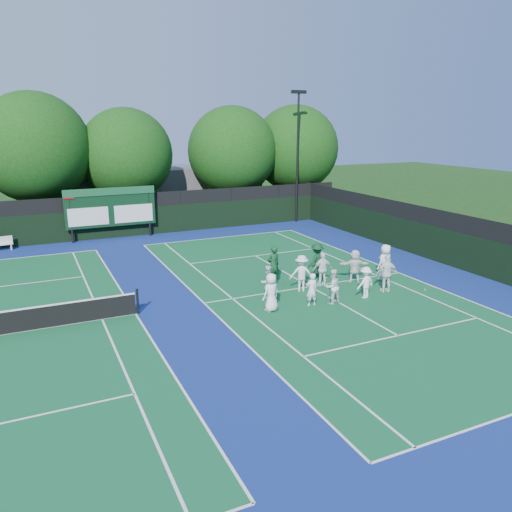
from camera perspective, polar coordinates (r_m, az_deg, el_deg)
name	(u,v)px	position (r m, az deg, el deg)	size (l,w,h in m)	color
ground	(321,293)	(23.79, 7.46, -4.20)	(120.00, 120.00, 0.00)	#14360E
court_apron	(193,305)	(22.24, -7.22, -5.58)	(34.00, 32.00, 0.01)	navy
near_court	(310,287)	(24.59, 6.22, -3.49)	(11.05, 23.85, 0.01)	#10512A
back_fence	(125,218)	(36.01, -14.71, 4.27)	(34.00, 0.08, 3.00)	black
divider_fence_right	(450,242)	(29.77, 21.31, 1.53)	(0.08, 32.00, 3.00)	black
scoreboard	(111,208)	(35.30, -16.29, 5.33)	(6.00, 0.21, 3.55)	black
clubhouse	(154,191)	(44.46, -11.60, 7.27)	(18.00, 6.00, 4.00)	#545459
light_pole_right	(298,142)	(39.83, 4.80, 12.87)	(1.20, 0.30, 10.12)	black
bench	(1,243)	(35.06, -27.14, 1.31)	(1.41, 0.58, 0.86)	silver
tree_b	(37,151)	(38.52, -23.70, 10.96)	(7.65, 7.65, 9.89)	black
tree_c	(128,157)	(39.23, -14.41, 10.91)	(6.86, 6.86, 8.88)	black
tree_d	(234,153)	(41.69, -2.57, 11.64)	(7.23, 7.23, 9.11)	black
tree_e	(296,151)	(44.26, 4.63, 11.89)	(7.36, 7.36, 9.25)	black
tennis_ball_1	(313,265)	(28.16, 6.57, -1.04)	(0.07, 0.07, 0.07)	yellow
tennis_ball_2	(425,290)	(25.26, 18.75, -3.67)	(0.07, 0.07, 0.07)	yellow
tennis_ball_3	(272,292)	(23.56, 1.88, -4.19)	(0.07, 0.07, 0.07)	yellow
tennis_ball_4	(277,267)	(27.64, 2.43, -1.26)	(0.07, 0.07, 0.07)	yellow
tennis_ball_5	(326,278)	(25.96, 8.05, -2.49)	(0.07, 0.07, 0.07)	yellow
player_front_0	(271,292)	(21.14, 1.75, -4.18)	(0.81, 0.53, 1.67)	white
player_front_1	(312,290)	(21.91, 6.39, -3.83)	(0.54, 0.35, 1.48)	white
player_front_2	(332,287)	(22.25, 8.72, -3.47)	(0.77, 0.60, 1.59)	silver
player_front_3	(365,282)	(23.26, 12.39, -2.98)	(0.95, 0.55, 1.47)	white
player_front_4	(387,273)	(24.29, 14.74, -1.94)	(1.06, 0.44, 1.81)	white
player_back_0	(267,282)	(22.73, 1.30, -2.96)	(0.74, 0.58, 1.53)	silver
player_back_1	(301,273)	(23.70, 5.22, -1.98)	(1.13, 0.65, 1.76)	silver
player_back_2	(323,269)	(24.62, 7.63, -1.49)	(0.98, 0.41, 1.68)	white
player_back_3	(355,266)	(25.43, 11.21, -1.12)	(1.55, 0.49, 1.67)	white
player_back_4	(385,262)	(26.13, 14.54, -0.69)	(0.90, 0.59, 1.84)	white
coach_left	(273,265)	(24.71, 2.00, -1.01)	(0.70, 0.46, 1.92)	#103B1E
coach_right	(317,261)	(25.77, 6.96, -0.55)	(1.18, 0.68, 1.82)	#0E331B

